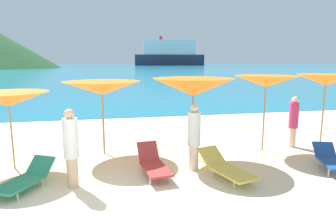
{
  "coord_description": "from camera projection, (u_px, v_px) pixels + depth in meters",
  "views": [
    {
      "loc": [
        0.07,
        -4.77,
        2.77
      ],
      "look_at": [
        1.92,
        4.17,
        1.2
      ],
      "focal_mm": 31.18,
      "sensor_mm": 36.0,
      "label": 1
    }
  ],
  "objects": [
    {
      "name": "umbrella_5",
      "position": [
        193.0,
        87.0,
        8.16
      ],
      "size": [
        2.34,
        2.34,
        2.32
      ],
      "color": "#9E7F59",
      "rests_on": "ground_plane"
    },
    {
      "name": "cruise_ship",
      "position": [
        169.0,
        54.0,
        247.46
      ],
      "size": [
        59.08,
        14.08,
        24.11
      ],
      "rotation": [
        0.0,
        0.0,
        -0.1
      ],
      "color": "#262D47",
      "rests_on": "ocean_water"
    },
    {
      "name": "lounge_chair_4",
      "position": [
        225.0,
        167.0,
        7.01
      ],
      "size": [
        1.02,
        1.73,
        0.59
      ],
      "rotation": [
        0.0,
        0.0,
        0.29
      ],
      "color": "#D8BF4C",
      "rests_on": "ground_plane"
    },
    {
      "name": "umbrella_4",
      "position": [
        102.0,
        88.0,
        8.62
      ],
      "size": [
        2.27,
        2.27,
        2.21
      ],
      "color": "#9E7F59",
      "rests_on": "ground_plane"
    },
    {
      "name": "umbrella_6",
      "position": [
        266.0,
        82.0,
        8.94
      ],
      "size": [
        2.01,
        2.01,
        2.36
      ],
      "color": "#9E7F59",
      "rests_on": "ground_plane"
    },
    {
      "name": "beachgoer_0",
      "position": [
        194.0,
        135.0,
        7.46
      ],
      "size": [
        0.33,
        0.33,
        1.72
      ],
      "rotation": [
        0.0,
        0.0,
        4.7
      ],
      "color": "beige",
      "rests_on": "ground_plane"
    },
    {
      "name": "beachgoer_2",
      "position": [
        293.0,
        120.0,
        9.51
      ],
      "size": [
        0.3,
        0.3,
        1.67
      ],
      "rotation": [
        0.0,
        0.0,
        1.45
      ],
      "color": "beige",
      "rests_on": "ground_plane"
    },
    {
      "name": "lounge_chair_6",
      "position": [
        26.0,
        178.0,
        6.41
      ],
      "size": [
        1.18,
        1.52,
        0.56
      ],
      "rotation": [
        0.0,
        0.0,
        -0.49
      ],
      "color": "#268C66",
      "rests_on": "ground_plane"
    },
    {
      "name": "ground_plane",
      "position": [
        107.0,
        121.0,
        14.73
      ],
      "size": [
        50.0,
        100.0,
        0.3
      ],
      "primitive_type": "cube",
      "color": "beige"
    },
    {
      "name": "ocean_water",
      "position": [
        107.0,
        66.0,
        226.76
      ],
      "size": [
        650.0,
        440.0,
        0.02
      ],
      "primitive_type": "cube",
      "color": "teal",
      "rests_on": "ground_plane"
    },
    {
      "name": "umbrella_7",
      "position": [
        326.0,
        80.0,
        9.91
      ],
      "size": [
        2.02,
        2.02,
        2.35
      ],
      "color": "#9E7F59",
      "rests_on": "ground_plane"
    },
    {
      "name": "beachgoer_1",
      "position": [
        71.0,
        146.0,
        6.41
      ],
      "size": [
        0.33,
        0.33,
        1.77
      ],
      "rotation": [
        0.0,
        0.0,
        5.49
      ],
      "color": "#DBAA84",
      "rests_on": "ground_plane"
    },
    {
      "name": "umbrella_3",
      "position": [
        8.0,
        99.0,
        7.37
      ],
      "size": [
        1.96,
        1.96,
        2.02
      ],
      "color": "#9E7F59",
      "rests_on": "ground_plane"
    },
    {
      "name": "lounge_chair_3",
      "position": [
        331.0,
        159.0,
        7.51
      ],
      "size": [
        0.97,
        1.48,
        0.59
      ],
      "rotation": [
        0.0,
        0.0,
        -0.33
      ],
      "color": "#1E478C",
      "rests_on": "ground_plane"
    },
    {
      "name": "lounge_chair_2",
      "position": [
        153.0,
        163.0,
        7.2
      ],
      "size": [
        0.71,
        1.51,
        0.7
      ],
      "rotation": [
        0.0,
        0.0,
        0.12
      ],
      "color": "#A53333",
      "rests_on": "ground_plane"
    }
  ]
}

